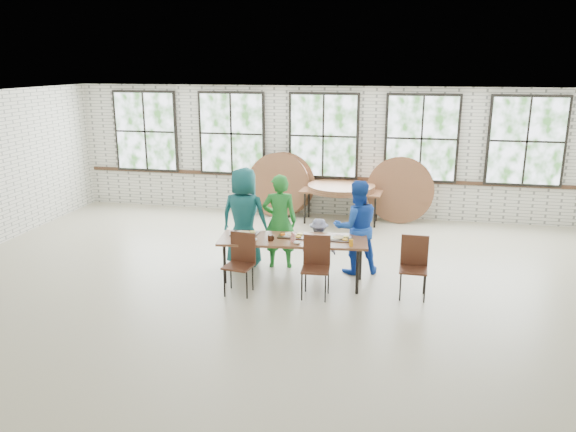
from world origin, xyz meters
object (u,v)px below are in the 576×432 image
chair_near_left (241,258)px  storage_table (341,193)px  chair_near_right (316,261)px  dining_table (293,242)px

chair_near_left → storage_table: chair_near_left is taller
chair_near_right → dining_table: bearing=131.1°
chair_near_left → chair_near_right: same height
dining_table → chair_near_right: bearing=-51.5°
chair_near_left → chair_near_right: (1.17, 0.11, 0.00)m
chair_near_right → chair_near_left: bearing=-178.1°
chair_near_right → storage_table: bearing=87.9°
chair_near_left → dining_table: bearing=47.2°
chair_near_right → storage_table: (-0.09, 4.18, 0.13)m
chair_near_left → storage_table: (1.09, 4.29, 0.13)m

